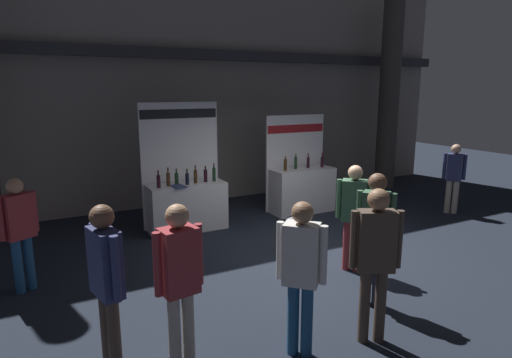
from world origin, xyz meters
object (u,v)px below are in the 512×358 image
at_px(visitor_1, 454,174).
at_px(visitor_3, 375,253).
at_px(visitor_0, 179,274).
at_px(visitor_7, 301,266).
at_px(exhibitor_booth_0, 186,200).
at_px(exhibitor_booth_1, 301,186).
at_px(visitor_5, 19,226).
at_px(visitor_2, 106,276).
at_px(trash_bin, 295,236).
at_px(visitor_8, 354,209).
at_px(visitor_4, 375,229).

xyz_separation_m(visitor_1, visitor_3, (-5.20, -3.07, 0.13)).
bearing_deg(visitor_0, visitor_1, 11.09).
distance_m(visitor_0, visitor_7, 1.23).
xyz_separation_m(exhibitor_booth_0, exhibitor_booth_1, (2.77, 0.01, -0.02)).
height_order(exhibitor_booth_1, visitor_5, exhibitor_booth_1).
bearing_deg(visitor_3, visitor_0, -167.47).
xyz_separation_m(exhibitor_booth_1, visitor_1, (2.96, -1.71, 0.33)).
distance_m(visitor_2, visitor_5, 2.54).
bearing_deg(trash_bin, visitor_5, 172.11).
xyz_separation_m(exhibitor_booth_0, visitor_8, (1.62, -3.13, 0.39)).
xyz_separation_m(exhibitor_booth_0, visitor_5, (-2.90, -1.56, 0.34)).
bearing_deg(visitor_1, visitor_8, 70.86).
xyz_separation_m(trash_bin, visitor_4, (-0.09, -1.98, 0.72)).
height_order(visitor_1, visitor_4, visitor_4).
bearing_deg(visitor_4, visitor_3, 99.13).
xyz_separation_m(visitor_7, visitor_8, (1.94, 1.48, -0.01)).
relative_size(exhibitor_booth_1, visitor_8, 1.32).
xyz_separation_m(exhibitor_booth_1, visitor_3, (-2.24, -4.78, 0.46)).
bearing_deg(visitor_4, exhibitor_booth_1, -59.97).
distance_m(exhibitor_booth_0, visitor_0, 4.54).
xyz_separation_m(visitor_0, visitor_2, (-0.64, 0.28, 0.00)).
height_order(exhibitor_booth_0, visitor_4, exhibitor_booth_0).
xyz_separation_m(visitor_2, visitor_3, (2.67, -0.79, 0.02)).
height_order(visitor_5, visitor_7, visitor_7).
bearing_deg(exhibitor_booth_1, visitor_5, -164.49).
height_order(trash_bin, visitor_7, visitor_7).
relative_size(trash_bin, visitor_2, 0.36).
bearing_deg(visitor_0, exhibitor_booth_1, 36.61).
height_order(visitor_0, visitor_7, visitor_0).
height_order(exhibitor_booth_0, visitor_0, exhibitor_booth_0).
xyz_separation_m(visitor_0, visitor_3, (2.03, -0.51, 0.02)).
distance_m(visitor_7, visitor_8, 2.44).
distance_m(visitor_1, visitor_8, 4.35).
distance_m(visitor_1, visitor_4, 5.19).
height_order(trash_bin, visitor_2, visitor_2).
distance_m(trash_bin, visitor_4, 2.11).
bearing_deg(visitor_5, trash_bin, 141.91).
xyz_separation_m(visitor_2, visitor_7, (1.82, -0.63, -0.03)).
bearing_deg(trash_bin, exhibitor_booth_0, 119.83).
relative_size(exhibitor_booth_0, trash_bin, 3.99).
bearing_deg(trash_bin, visitor_1, 5.46).
xyz_separation_m(visitor_3, visitor_7, (-0.85, 0.16, -0.05)).
relative_size(exhibitor_booth_0, visitor_8, 1.52).
relative_size(exhibitor_booth_1, visitor_4, 1.25).
relative_size(exhibitor_booth_0, visitor_3, 1.43).
xyz_separation_m(visitor_1, visitor_4, (-4.59, -2.41, 0.12)).
height_order(visitor_0, visitor_8, visitor_0).
distance_m(visitor_2, visitor_4, 3.28).
bearing_deg(exhibitor_booth_0, visitor_3, -83.67).
height_order(exhibitor_booth_0, visitor_7, exhibitor_booth_0).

